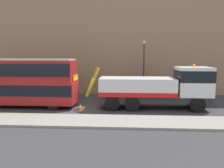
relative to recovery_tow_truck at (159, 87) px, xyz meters
The scene contains 7 objects.
ground_plane 6.20m from the recovery_tow_truck, behind, with size 120.00×120.00×0.00m, color #38383D.
near_kerb 7.45m from the recovery_tow_truck, 145.02° to the right, with size 60.00×2.80×0.15m, color gray.
building_facade 11.29m from the recovery_tow_truck, 129.44° to the left, with size 60.00×1.50×16.00m.
recovery_tow_truck is the anchor object (origin of this frame).
double_decker_bus 12.41m from the recovery_tow_truck, behind, with size 11.06×2.61×4.06m.
traffic_cone_near_bus 6.57m from the recovery_tow_truck, 165.57° to the right, with size 0.36×0.36×0.72m.
street_lamp 5.39m from the recovery_tow_truck, 99.86° to the left, with size 0.36×0.36×5.83m.
Camera 1 is at (3.25, -18.39, 4.37)m, focal length 35.94 mm.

